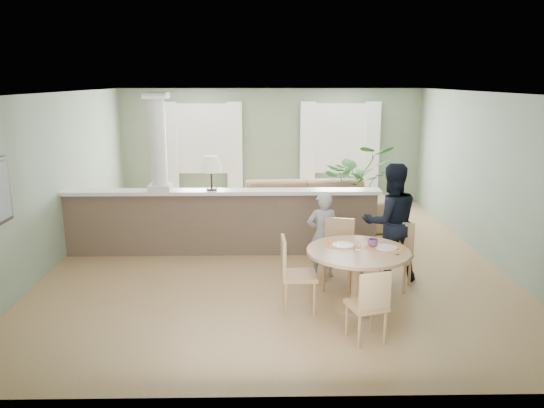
{
  "coord_description": "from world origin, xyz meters",
  "views": [
    {
      "loc": [
        -0.21,
        -8.42,
        2.9
      ],
      "look_at": [
        -0.07,
        -1.0,
        1.15
      ],
      "focal_mm": 35.0,
      "sensor_mm": 36.0,
      "label": 1
    }
  ],
  "objects_px": {
    "sofa": "(308,206)",
    "dining_table": "(358,262)",
    "chair_far_boy": "(338,250)",
    "child_person": "(323,235)",
    "chair_far_man": "(397,252)",
    "chair_side": "(293,271)",
    "chair_near": "(369,303)",
    "houseplant": "(356,183)",
    "man_person": "(391,222)"
  },
  "relations": [
    {
      "from": "dining_table",
      "to": "chair_far_man",
      "type": "height_order",
      "value": "chair_far_man"
    },
    {
      "from": "chair_far_boy",
      "to": "child_person",
      "type": "distance_m",
      "value": 0.44
    },
    {
      "from": "chair_far_boy",
      "to": "chair_side",
      "type": "bearing_deg",
      "value": -118.11
    },
    {
      "from": "chair_far_boy",
      "to": "child_person",
      "type": "xyz_separation_m",
      "value": [
        -0.19,
        0.38,
        0.11
      ]
    },
    {
      "from": "houseplant",
      "to": "chair_side",
      "type": "xyz_separation_m",
      "value": [
        -1.56,
        -4.39,
        -0.28
      ]
    },
    {
      "from": "chair_far_boy",
      "to": "chair_side",
      "type": "xyz_separation_m",
      "value": [
        -0.7,
        -0.83,
        -0.0
      ]
    },
    {
      "from": "chair_near",
      "to": "houseplant",
      "type": "bearing_deg",
      "value": -114.86
    },
    {
      "from": "chair_far_boy",
      "to": "man_person",
      "type": "relative_size",
      "value": 0.56
    },
    {
      "from": "chair_side",
      "to": "chair_far_man",
      "type": "bearing_deg",
      "value": -64.1
    },
    {
      "from": "houseplant",
      "to": "chair_near",
      "type": "bearing_deg",
      "value": -98.13
    },
    {
      "from": "dining_table",
      "to": "chair_near",
      "type": "xyz_separation_m",
      "value": [
        -0.04,
        -0.93,
        -0.15
      ]
    },
    {
      "from": "dining_table",
      "to": "chair_side",
      "type": "xyz_separation_m",
      "value": [
        -0.84,
        -0.06,
        -0.1
      ]
    },
    {
      "from": "sofa",
      "to": "man_person",
      "type": "distance_m",
      "value": 2.93
    },
    {
      "from": "chair_far_man",
      "to": "man_person",
      "type": "height_order",
      "value": "man_person"
    },
    {
      "from": "houseplant",
      "to": "child_person",
      "type": "bearing_deg",
      "value": -108.16
    },
    {
      "from": "houseplant",
      "to": "chair_far_boy",
      "type": "height_order",
      "value": "houseplant"
    },
    {
      "from": "chair_far_boy",
      "to": "dining_table",
      "type": "bearing_deg",
      "value": -67.53
    },
    {
      "from": "chair_far_man",
      "to": "child_person",
      "type": "xyz_separation_m",
      "value": [
        -1.02,
        0.41,
        0.14
      ]
    },
    {
      "from": "chair_side",
      "to": "man_person",
      "type": "distance_m",
      "value": 1.87
    },
    {
      "from": "sofa",
      "to": "dining_table",
      "type": "xyz_separation_m",
      "value": [
        0.32,
        -3.77,
        0.17
      ]
    },
    {
      "from": "chair_far_boy",
      "to": "chair_far_man",
      "type": "xyz_separation_m",
      "value": [
        0.84,
        -0.03,
        -0.03
      ]
    },
    {
      "from": "houseplant",
      "to": "man_person",
      "type": "xyz_separation_m",
      "value": [
        -0.07,
        -3.3,
        0.05
      ]
    },
    {
      "from": "dining_table",
      "to": "man_person",
      "type": "height_order",
      "value": "man_person"
    },
    {
      "from": "chair_far_man",
      "to": "chair_side",
      "type": "relative_size",
      "value": 0.95
    },
    {
      "from": "child_person",
      "to": "chair_near",
      "type": "bearing_deg",
      "value": 92.35
    },
    {
      "from": "dining_table",
      "to": "chair_near",
      "type": "distance_m",
      "value": 0.95
    },
    {
      "from": "dining_table",
      "to": "chair_far_boy",
      "type": "xyz_separation_m",
      "value": [
        -0.14,
        0.77,
        -0.09
      ]
    },
    {
      "from": "chair_side",
      "to": "child_person",
      "type": "relative_size",
      "value": 0.75
    },
    {
      "from": "chair_far_man",
      "to": "chair_near",
      "type": "distance_m",
      "value": 1.83
    },
    {
      "from": "chair_near",
      "to": "child_person",
      "type": "bearing_deg",
      "value": -98.72
    },
    {
      "from": "sofa",
      "to": "child_person",
      "type": "relative_size",
      "value": 2.42
    },
    {
      "from": "chair_near",
      "to": "chair_side",
      "type": "relative_size",
      "value": 0.89
    },
    {
      "from": "man_person",
      "to": "houseplant",
      "type": "bearing_deg",
      "value": -98.66
    },
    {
      "from": "child_person",
      "to": "man_person",
      "type": "bearing_deg",
      "value": 167.59
    },
    {
      "from": "chair_side",
      "to": "man_person",
      "type": "relative_size",
      "value": 0.56
    },
    {
      "from": "chair_far_boy",
      "to": "child_person",
      "type": "bearing_deg",
      "value": 128.17
    },
    {
      "from": "dining_table",
      "to": "chair_far_man",
      "type": "xyz_separation_m",
      "value": [
        0.69,
        0.74,
        -0.12
      ]
    },
    {
      "from": "child_person",
      "to": "man_person",
      "type": "relative_size",
      "value": 0.74
    },
    {
      "from": "chair_near",
      "to": "chair_side",
      "type": "distance_m",
      "value": 1.19
    },
    {
      "from": "chair_far_man",
      "to": "child_person",
      "type": "height_order",
      "value": "child_person"
    },
    {
      "from": "dining_table",
      "to": "houseplant",
      "type": "bearing_deg",
      "value": 80.61
    },
    {
      "from": "chair_side",
      "to": "sofa",
      "type": "bearing_deg",
      "value": -9.27
    },
    {
      "from": "chair_far_man",
      "to": "chair_near",
      "type": "bearing_deg",
      "value": -86.49
    },
    {
      "from": "man_person",
      "to": "dining_table",
      "type": "bearing_deg",
      "value": 50.53
    },
    {
      "from": "houseplant",
      "to": "chair_near",
      "type": "height_order",
      "value": "houseplant"
    },
    {
      "from": "houseplant",
      "to": "chair_far_boy",
      "type": "bearing_deg",
      "value": -103.56
    },
    {
      "from": "chair_far_man",
      "to": "child_person",
      "type": "bearing_deg",
      "value": -174.68
    },
    {
      "from": "houseplant",
      "to": "chair_far_boy",
      "type": "relative_size",
      "value": 1.68
    },
    {
      "from": "sofa",
      "to": "chair_side",
      "type": "height_order",
      "value": "chair_side"
    },
    {
      "from": "sofa",
      "to": "dining_table",
      "type": "relative_size",
      "value": 2.39
    }
  ]
}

